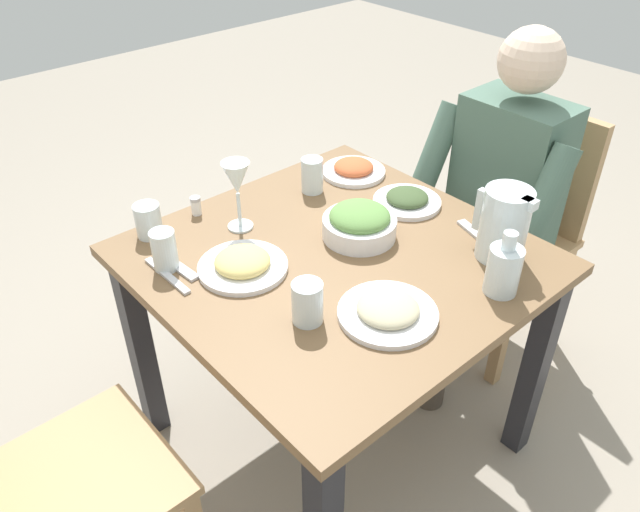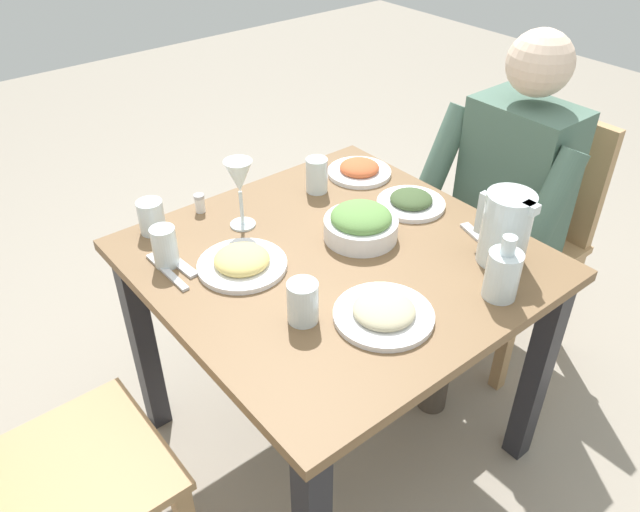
% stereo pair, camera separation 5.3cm
% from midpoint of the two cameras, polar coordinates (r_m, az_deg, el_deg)
% --- Properties ---
extents(ground_plane, '(8.00, 8.00, 0.00)m').
position_cam_midpoint_polar(ground_plane, '(2.10, 1.98, -15.85)').
color(ground_plane, gray).
extents(dining_table, '(0.92, 0.92, 0.71)m').
position_cam_midpoint_polar(dining_table, '(1.68, 2.39, -3.09)').
color(dining_table, brown).
rests_on(dining_table, ground_plane).
extents(chair_near, '(0.40, 0.40, 0.86)m').
position_cam_midpoint_polar(chair_near, '(2.27, 18.81, 2.85)').
color(chair_near, tan).
rests_on(chair_near, ground_plane).
extents(chair_far, '(0.40, 0.40, 0.86)m').
position_cam_midpoint_polar(chair_far, '(1.53, -24.01, -18.04)').
color(chair_far, tan).
rests_on(chair_far, ground_plane).
extents(diner_near, '(0.48, 0.53, 1.16)m').
position_cam_midpoint_polar(diner_near, '(2.05, 16.32, 4.39)').
color(diner_near, '#4C6B5B').
rests_on(diner_near, ground_plane).
extents(water_pitcher, '(0.16, 0.12, 0.19)m').
position_cam_midpoint_polar(water_pitcher, '(1.61, 17.41, 2.43)').
color(water_pitcher, silver).
rests_on(water_pitcher, dining_table).
extents(salad_bowl, '(0.20, 0.20, 0.09)m').
position_cam_midpoint_polar(salad_bowl, '(1.66, 4.65, 2.92)').
color(salad_bowl, white).
rests_on(salad_bowl, dining_table).
extents(plate_fries, '(0.22, 0.22, 0.05)m').
position_cam_midpoint_polar(plate_fries, '(1.57, -6.13, -0.53)').
color(plate_fries, white).
rests_on(plate_fries, dining_table).
extents(plate_rice_curry, '(0.20, 0.20, 0.04)m').
position_cam_midpoint_polar(plate_rice_curry, '(1.98, 4.37, 7.81)').
color(plate_rice_curry, white).
rests_on(plate_rice_curry, dining_table).
extents(plate_dolmas, '(0.20, 0.20, 0.04)m').
position_cam_midpoint_polar(plate_dolmas, '(1.83, 9.10, 4.91)').
color(plate_dolmas, white).
rests_on(plate_dolmas, dining_table).
extents(plate_beans, '(0.23, 0.23, 0.04)m').
position_cam_midpoint_polar(plate_beans, '(1.42, 6.89, -5.14)').
color(plate_beans, white).
rests_on(plate_beans, dining_table).
extents(water_glass_by_pitcher, '(0.06, 0.06, 0.11)m').
position_cam_midpoint_polar(water_glass_by_pitcher, '(1.59, -12.99, 0.82)').
color(water_glass_by_pitcher, silver).
rests_on(water_glass_by_pitcher, dining_table).
extents(water_glass_near_left, '(0.07, 0.07, 0.10)m').
position_cam_midpoint_polar(water_glass_near_left, '(1.38, -0.47, -4.21)').
color(water_glass_near_left, silver).
rests_on(water_glass_near_left, dining_table).
extents(water_glass_near_right, '(0.07, 0.07, 0.09)m').
position_cam_midpoint_polar(water_glass_near_right, '(1.73, -14.22, 3.46)').
color(water_glass_near_right, silver).
rests_on(water_glass_near_right, dining_table).
extents(water_glass_far_right, '(0.06, 0.06, 0.10)m').
position_cam_midpoint_polar(water_glass_far_right, '(1.87, 0.53, 7.35)').
color(water_glass_far_right, silver).
rests_on(water_glass_far_right, dining_table).
extents(wine_glass, '(0.08, 0.08, 0.20)m').
position_cam_midpoint_polar(wine_glass, '(1.66, -6.44, 6.88)').
color(wine_glass, silver).
rests_on(wine_glass, dining_table).
extents(oil_carafe, '(0.08, 0.08, 0.16)m').
position_cam_midpoint_polar(oil_carafe, '(1.51, 17.19, -1.78)').
color(oil_carafe, silver).
rests_on(oil_carafe, dining_table).
extents(salt_shaker, '(0.03, 0.03, 0.05)m').
position_cam_midpoint_polar(salt_shaker, '(1.80, -10.04, 4.76)').
color(salt_shaker, white).
rests_on(salt_shaker, dining_table).
extents(fork_near, '(0.17, 0.07, 0.01)m').
position_cam_midpoint_polar(fork_near, '(1.72, 15.35, 1.39)').
color(fork_near, silver).
rests_on(fork_near, dining_table).
extents(knife_near, '(0.19, 0.02, 0.01)m').
position_cam_midpoint_polar(knife_near, '(1.58, -12.80, -1.42)').
color(knife_near, silver).
rests_on(knife_near, dining_table).
extents(fork_far, '(0.17, 0.04, 0.01)m').
position_cam_midpoint_polar(fork_far, '(1.62, -12.06, -0.47)').
color(fork_far, silver).
rests_on(fork_far, dining_table).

